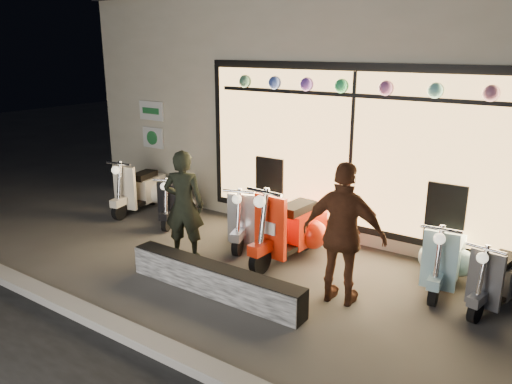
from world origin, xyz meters
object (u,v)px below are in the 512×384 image
graffiti_barrier (215,280)px  woman (344,235)px  scooter_red (294,226)px  man (184,205)px  scooter_silver (251,217)px

graffiti_barrier → woman: bearing=27.7°
graffiti_barrier → scooter_red: size_ratio=1.62×
graffiti_barrier → woman: size_ratio=1.45×
graffiti_barrier → man: man is taller
man → graffiti_barrier: bearing=124.1°
woman → scooter_silver: bearing=-32.4°
graffiti_barrier → man: (-1.13, 0.68, 0.63)m
graffiti_barrier → scooter_silver: 1.99m
scooter_red → man: man is taller
graffiti_barrier → woman: woman is taller
scooter_red → graffiti_barrier: bearing=-92.7°
scooter_red → woman: size_ratio=0.90×
man → woman: (2.56, 0.07, 0.07)m
scooter_red → man: (-1.33, -1.00, 0.37)m
woman → graffiti_barrier: bearing=22.2°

